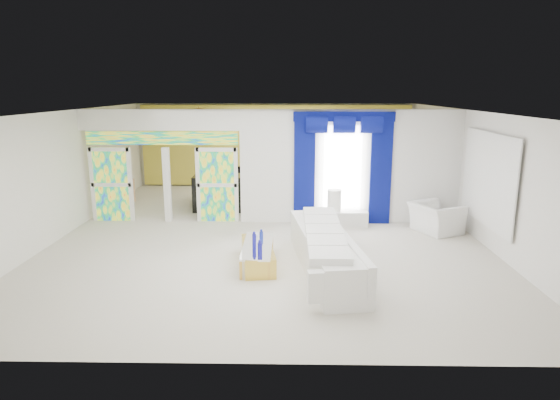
{
  "coord_description": "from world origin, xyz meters",
  "views": [
    {
      "loc": [
        0.5,
        -11.68,
        3.51
      ],
      "look_at": [
        0.3,
        -1.2,
        1.1
      ],
      "focal_mm": 31.06,
      "sensor_mm": 36.0,
      "label": 1
    }
  ],
  "objects_px": {
    "coffee_table": "(258,255)",
    "armchair": "(436,218)",
    "console_table": "(345,219)",
    "grand_piano": "(223,189)",
    "white_sofa": "(325,252)"
  },
  "relations": [
    {
      "from": "coffee_table",
      "to": "grand_piano",
      "type": "relative_size",
      "value": 0.86
    },
    {
      "from": "coffee_table",
      "to": "armchair",
      "type": "xyz_separation_m",
      "value": [
        4.31,
        2.37,
        0.17
      ]
    },
    {
      "from": "console_table",
      "to": "grand_piano",
      "type": "height_order",
      "value": "grand_piano"
    },
    {
      "from": "armchair",
      "to": "console_table",
      "type": "bearing_deg",
      "value": 51.14
    },
    {
      "from": "console_table",
      "to": "armchair",
      "type": "relative_size",
      "value": 1.02
    },
    {
      "from": "coffee_table",
      "to": "white_sofa",
      "type": "bearing_deg",
      "value": -12.53
    },
    {
      "from": "white_sofa",
      "to": "armchair",
      "type": "distance_m",
      "value": 3.98
    },
    {
      "from": "console_table",
      "to": "armchair",
      "type": "bearing_deg",
      "value": -13.73
    },
    {
      "from": "white_sofa",
      "to": "grand_piano",
      "type": "relative_size",
      "value": 1.9
    },
    {
      "from": "white_sofa",
      "to": "armchair",
      "type": "height_order",
      "value": "white_sofa"
    },
    {
      "from": "console_table",
      "to": "coffee_table",
      "type": "bearing_deg",
      "value": -126.06
    },
    {
      "from": "white_sofa",
      "to": "coffee_table",
      "type": "relative_size",
      "value": 2.2
    },
    {
      "from": "coffee_table",
      "to": "armchair",
      "type": "bearing_deg",
      "value": 28.83
    },
    {
      "from": "white_sofa",
      "to": "armchair",
      "type": "xyz_separation_m",
      "value": [
        2.96,
        2.67,
        -0.0
      ]
    },
    {
      "from": "console_table",
      "to": "white_sofa",
      "type": "bearing_deg",
      "value": -103.43
    }
  ]
}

